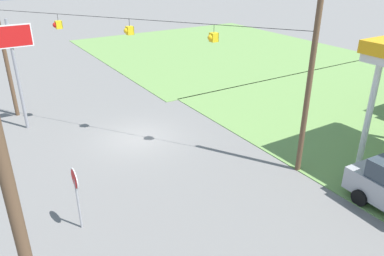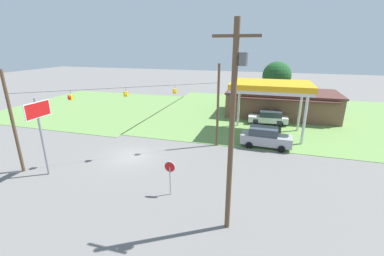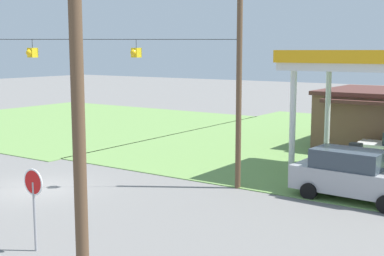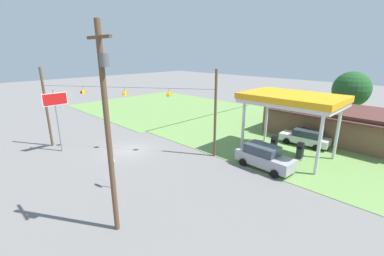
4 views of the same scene
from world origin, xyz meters
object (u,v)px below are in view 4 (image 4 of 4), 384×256
(car_at_pumps_front, at_px, (264,157))
(utility_pole_main, at_px, (108,124))
(gas_station_canopy, at_px, (292,100))
(gas_station_store, at_px, (337,123))
(stop_sign_roadside, at_px, (112,165))
(stop_sign_overhead, at_px, (56,108))
(tree_behind_station, at_px, (351,89))
(fuel_pump_far, at_px, (300,151))
(car_at_pumps_rear, at_px, (305,137))
(fuel_pump_near, at_px, (274,145))

(car_at_pumps_front, relative_size, utility_pole_main, 0.45)
(gas_station_canopy, height_order, gas_station_store, gas_station_canopy)
(stop_sign_roadside, distance_m, stop_sign_overhead, 10.65)
(utility_pole_main, distance_m, tree_behind_station, 32.61)
(fuel_pump_far, bearing_deg, stop_sign_overhead, -140.24)
(car_at_pumps_rear, bearing_deg, car_at_pumps_front, 84.62)
(fuel_pump_near, xyz_separation_m, utility_pole_main, (-0.54, -16.94, 5.37))
(car_at_pumps_front, xyz_separation_m, stop_sign_overhead, (-16.36, -10.73, 3.41))
(car_at_pumps_front, bearing_deg, tree_behind_station, 89.48)
(car_at_pumps_rear, bearing_deg, fuel_pump_near, 66.69)
(car_at_pumps_front, height_order, tree_behind_station, tree_behind_station)
(fuel_pump_far, height_order, utility_pole_main, utility_pole_main)
(fuel_pump_far, relative_size, stop_sign_overhead, 0.26)
(fuel_pump_far, bearing_deg, car_at_pumps_front, -109.13)
(gas_station_store, xyz_separation_m, fuel_pump_far, (-0.40, -8.93, -1.02))
(car_at_pumps_rear, xyz_separation_m, stop_sign_roadside, (-6.30, -18.84, 0.91))
(stop_sign_overhead, height_order, tree_behind_station, tree_behind_station)
(gas_station_canopy, bearing_deg, car_at_pumps_front, -91.45)
(gas_station_canopy, relative_size, fuel_pump_near, 5.23)
(fuel_pump_near, height_order, car_at_pumps_rear, car_at_pumps_rear)
(utility_pole_main, bearing_deg, car_at_pumps_rear, 84.55)
(utility_pole_main, height_order, tree_behind_station, utility_pole_main)
(fuel_pump_far, xyz_separation_m, car_at_pumps_rear, (-1.14, 4.06, 0.13))
(gas_station_store, height_order, car_at_pumps_rear, gas_station_store)
(gas_station_store, bearing_deg, car_at_pumps_front, -97.90)
(fuel_pump_near, distance_m, fuel_pump_far, 2.61)
(stop_sign_roadside, bearing_deg, gas_station_store, -108.29)
(utility_pole_main, relative_size, tree_behind_station, 1.53)
(fuel_pump_far, height_order, car_at_pumps_rear, car_at_pumps_rear)
(stop_sign_roadside, bearing_deg, tree_behind_station, -103.22)
(stop_sign_roadside, bearing_deg, fuel_pump_near, -108.11)
(fuel_pump_far, bearing_deg, gas_station_canopy, 179.93)
(tree_behind_station, bearing_deg, car_at_pumps_rear, -94.11)
(gas_station_store, distance_m, stop_sign_roadside, 24.97)
(gas_station_store, height_order, tree_behind_station, tree_behind_station)
(car_at_pumps_rear, bearing_deg, gas_station_canopy, 84.23)
(gas_station_store, bearing_deg, car_at_pumps_rear, -107.56)
(gas_station_canopy, xyz_separation_m, car_at_pumps_rear, (0.16, 4.06, -4.49))
(fuel_pump_near, distance_m, tree_behind_station, 16.22)
(fuel_pump_near, height_order, tree_behind_station, tree_behind_station)
(gas_station_store, xyz_separation_m, tree_behind_station, (-0.72, 6.59, 3.12))
(gas_station_canopy, xyz_separation_m, fuel_pump_near, (-1.30, -0.00, -4.62))
(car_at_pumps_rear, distance_m, stop_sign_roadside, 19.89)
(gas_station_store, distance_m, fuel_pump_far, 9.00)
(gas_station_store, xyz_separation_m, stop_sign_overhead, (-18.16, -23.71, 2.65))
(gas_station_store, xyz_separation_m, car_at_pumps_rear, (-1.54, -4.87, -0.89))
(car_at_pumps_front, height_order, stop_sign_roadside, stop_sign_roadside)
(fuel_pump_near, height_order, stop_sign_roadside, stop_sign_roadside)
(car_at_pumps_rear, bearing_deg, stop_sign_roadside, 67.99)
(fuel_pump_near, distance_m, car_at_pumps_front, 4.23)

